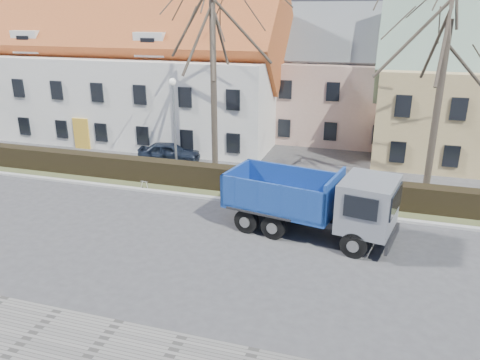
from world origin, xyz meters
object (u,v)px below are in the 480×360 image
(streetlight, at_px, (175,130))
(parked_car_a, at_px, (169,153))
(cart_frame, at_px, (142,185))
(dump_truck, at_px, (303,200))

(streetlight, relative_size, parked_car_a, 1.48)
(streetlight, xyz_separation_m, cart_frame, (-1.14, -2.19, -2.69))
(dump_truck, relative_size, parked_car_a, 1.91)
(dump_truck, xyz_separation_m, cart_frame, (-9.43, 2.71, -1.26))
(dump_truck, distance_m, parked_car_a, 12.60)
(dump_truck, height_order, parked_car_a, dump_truck)
(dump_truck, distance_m, streetlight, 9.73)
(cart_frame, bearing_deg, parked_car_a, 96.89)
(dump_truck, bearing_deg, parked_car_a, 153.68)
(cart_frame, bearing_deg, streetlight, 62.41)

